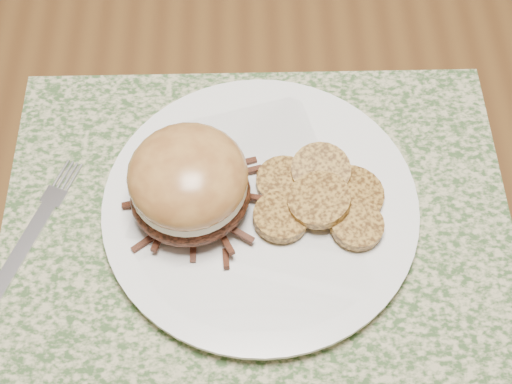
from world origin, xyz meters
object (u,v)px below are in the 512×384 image
dining_table (323,252)px  fork (31,236)px  pork_sandwich (189,184)px  dinner_plate (260,208)px

dining_table → fork: size_ratio=9.49×
fork → pork_sandwich: bearing=29.4°
dining_table → dinner_plate: 0.11m
dining_table → dinner_plate: (-0.06, 0.00, 0.09)m
dining_table → pork_sandwich: (-0.12, -0.00, 0.14)m
dining_table → fork: fork is taller
dinner_plate → pork_sandwich: 0.07m
dinner_plate → fork: size_ratio=1.65×
dining_table → dinner_plate: bearing=179.2°
pork_sandwich → fork: size_ratio=0.82×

